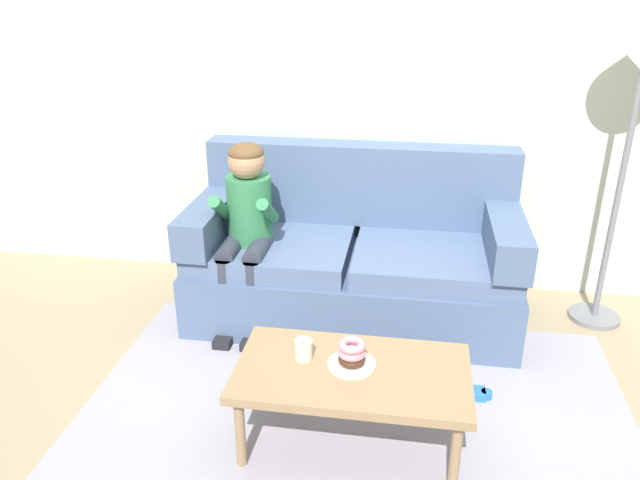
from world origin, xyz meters
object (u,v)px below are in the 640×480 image
Objects in this scene: person_child at (246,219)px; toy_controller at (469,394)px; mug at (303,349)px; coffee_table at (352,377)px; donut at (352,359)px; couch at (354,260)px.

person_child is 4.87× the size of toy_controller.
mug is 0.40× the size of toy_controller.
person_child is at bearing 118.38° from mug.
mug is at bearing 167.34° from coffee_table.
toy_controller is (0.56, 0.39, -0.40)m from donut.
toy_controller is at bearing 36.60° from coffee_table.
toy_controller is (0.55, 0.41, -0.33)m from coffee_table.
person_child is at bearing 126.44° from coffee_table.
donut is 0.79m from toy_controller.
coffee_table is 11.24× the size of mug.
couch is at bearing 150.35° from toy_controller.
person_child is at bearing 126.97° from donut.
coffee_table is at bearing -53.56° from person_child.
coffee_table is (0.12, -1.19, -0.00)m from couch.
couch is 1.75× the size of person_child.
person_child reaches higher than coffee_table.
coffee_table is at bearing -84.31° from couch.
donut reaches higher than toy_controller.
mug is (-0.10, -1.14, 0.08)m from couch.
couch is 16.03× the size of donut.
couch is at bearing 95.58° from donut.
person_child is at bearing -160.57° from couch.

